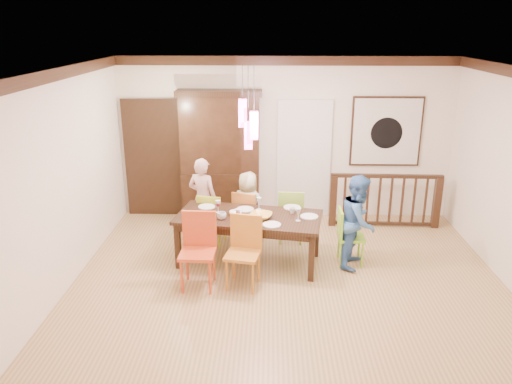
{
  "coord_description": "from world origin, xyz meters",
  "views": [
    {
      "loc": [
        -0.27,
        -6.34,
        3.43
      ],
      "look_at": [
        -0.46,
        0.54,
        1.1
      ],
      "focal_mm": 35.0,
      "sensor_mm": 36.0,
      "label": 1
    }
  ],
  "objects_px": {
    "balustrade": "(385,200)",
    "person_far_left": "(203,199)",
    "chair_far_left": "(212,215)",
    "person_end_right": "(358,221)",
    "chair_end_right": "(351,233)",
    "person_far_mid": "(248,206)",
    "china_hutch": "(220,156)",
    "dining_table": "(249,221)"
  },
  "relations": [
    {
      "from": "chair_far_left",
      "to": "balustrade",
      "type": "xyz_separation_m",
      "value": [
        2.95,
        0.79,
        0.01
      ]
    },
    {
      "from": "chair_far_left",
      "to": "china_hutch",
      "type": "bearing_deg",
      "value": -82.21
    },
    {
      "from": "dining_table",
      "to": "person_far_mid",
      "type": "height_order",
      "value": "person_far_mid"
    },
    {
      "from": "chair_far_left",
      "to": "china_hutch",
      "type": "xyz_separation_m",
      "value": [
        0.04,
        1.13,
        0.68
      ]
    },
    {
      "from": "chair_far_left",
      "to": "person_end_right",
      "type": "xyz_separation_m",
      "value": [
        2.23,
        -0.72,
        0.2
      ]
    },
    {
      "from": "dining_table",
      "to": "person_far_left",
      "type": "bearing_deg",
      "value": 141.38
    },
    {
      "from": "dining_table",
      "to": "person_far_mid",
      "type": "relative_size",
      "value": 1.92
    },
    {
      "from": "chair_end_right",
      "to": "person_far_mid",
      "type": "bearing_deg",
      "value": 62.99
    },
    {
      "from": "person_far_left",
      "to": "person_far_mid",
      "type": "distance_m",
      "value": 0.76
    },
    {
      "from": "balustrade",
      "to": "person_far_left",
      "type": "relative_size",
      "value": 1.4
    },
    {
      "from": "china_hutch",
      "to": "balustrade",
      "type": "bearing_deg",
      "value": -6.78
    },
    {
      "from": "dining_table",
      "to": "person_far_mid",
      "type": "distance_m",
      "value": 0.85
    },
    {
      "from": "person_far_mid",
      "to": "person_end_right",
      "type": "relative_size",
      "value": 0.84
    },
    {
      "from": "china_hutch",
      "to": "person_far_mid",
      "type": "bearing_deg",
      "value": -61.34
    },
    {
      "from": "chair_far_left",
      "to": "balustrade",
      "type": "distance_m",
      "value": 3.05
    },
    {
      "from": "dining_table",
      "to": "person_end_right",
      "type": "bearing_deg",
      "value": 8.59
    },
    {
      "from": "china_hutch",
      "to": "person_far_mid",
      "type": "distance_m",
      "value": 1.26
    },
    {
      "from": "chair_end_right",
      "to": "person_far_mid",
      "type": "relative_size",
      "value": 0.73
    },
    {
      "from": "person_far_mid",
      "to": "balustrade",
      "type": "bearing_deg",
      "value": -143.66
    },
    {
      "from": "person_far_left",
      "to": "person_end_right",
      "type": "height_order",
      "value": "person_end_right"
    },
    {
      "from": "person_far_left",
      "to": "chair_end_right",
      "type": "bearing_deg",
      "value": -179.92
    },
    {
      "from": "chair_end_right",
      "to": "balustrade",
      "type": "bearing_deg",
      "value": -28.66
    },
    {
      "from": "china_hutch",
      "to": "person_far_left",
      "type": "bearing_deg",
      "value": -103.05
    },
    {
      "from": "china_hutch",
      "to": "person_end_right",
      "type": "distance_m",
      "value": 2.91
    },
    {
      "from": "china_hutch",
      "to": "person_end_right",
      "type": "height_order",
      "value": "china_hutch"
    },
    {
      "from": "chair_far_left",
      "to": "person_far_mid",
      "type": "height_order",
      "value": "person_far_mid"
    },
    {
      "from": "chair_end_right",
      "to": "person_far_mid",
      "type": "distance_m",
      "value": 1.77
    },
    {
      "from": "dining_table",
      "to": "person_far_left",
      "type": "height_order",
      "value": "person_far_left"
    },
    {
      "from": "person_far_left",
      "to": "person_far_mid",
      "type": "height_order",
      "value": "person_far_left"
    },
    {
      "from": "balustrade",
      "to": "person_far_left",
      "type": "height_order",
      "value": "person_far_left"
    },
    {
      "from": "chair_far_left",
      "to": "balustrade",
      "type": "height_order",
      "value": "balustrade"
    },
    {
      "from": "balustrade",
      "to": "person_far_mid",
      "type": "xyz_separation_m",
      "value": [
        -2.38,
        -0.63,
        0.08
      ]
    },
    {
      "from": "balustrade",
      "to": "person_end_right",
      "type": "relative_size",
      "value": 1.39
    },
    {
      "from": "chair_far_left",
      "to": "chair_end_right",
      "type": "height_order",
      "value": "chair_far_left"
    },
    {
      "from": "chair_far_left",
      "to": "person_end_right",
      "type": "relative_size",
      "value": 0.62
    },
    {
      "from": "chair_far_left",
      "to": "person_end_right",
      "type": "height_order",
      "value": "person_end_right"
    },
    {
      "from": "chair_end_right",
      "to": "person_far_left",
      "type": "bearing_deg",
      "value": 69.8
    },
    {
      "from": "chair_far_left",
      "to": "balustrade",
      "type": "bearing_deg",
      "value": -155.19
    },
    {
      "from": "balustrade",
      "to": "person_far_mid",
      "type": "height_order",
      "value": "person_far_mid"
    },
    {
      "from": "person_far_mid",
      "to": "person_end_right",
      "type": "distance_m",
      "value": 1.88
    },
    {
      "from": "china_hutch",
      "to": "person_end_right",
      "type": "bearing_deg",
      "value": -40.29
    },
    {
      "from": "chair_far_left",
      "to": "balustrade",
      "type": "relative_size",
      "value": 0.45
    }
  ]
}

